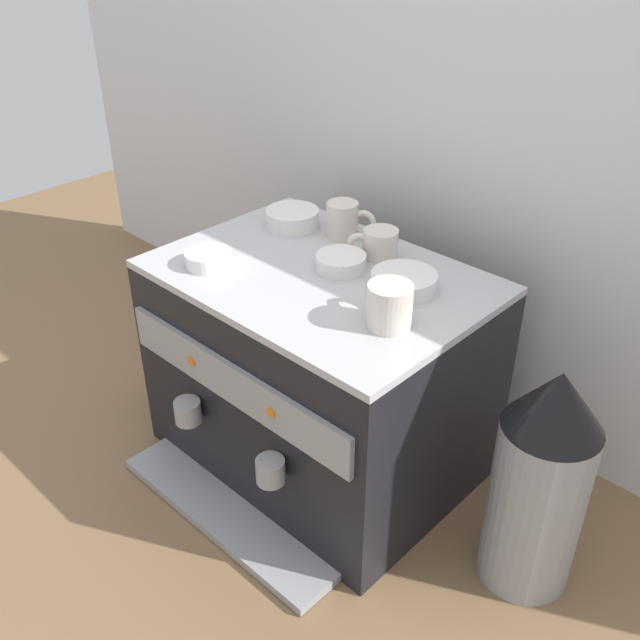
% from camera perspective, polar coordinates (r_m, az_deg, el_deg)
% --- Properties ---
extents(ground_plane, '(4.00, 4.00, 0.00)m').
position_cam_1_polar(ground_plane, '(1.72, 0.00, -10.40)').
color(ground_plane, brown).
extents(tiled_backsplash_wall, '(2.80, 0.03, 1.19)m').
position_cam_1_polar(tiled_backsplash_wall, '(1.68, 9.51, 11.82)').
color(tiled_backsplash_wall, silver).
rests_on(tiled_backsplash_wall, ground_plane).
extents(espresso_machine, '(0.66, 0.58, 0.48)m').
position_cam_1_polar(espresso_machine, '(1.57, -0.11, -4.07)').
color(espresso_machine, black).
rests_on(espresso_machine, ground_plane).
extents(ceramic_cup_0, '(0.12, 0.09, 0.08)m').
position_cam_1_polar(ceramic_cup_0, '(1.26, 5.46, 1.23)').
color(ceramic_cup_0, beige).
rests_on(ceramic_cup_0, espresso_machine).
extents(ceramic_cup_1, '(0.09, 0.09, 0.06)m').
position_cam_1_polar(ceramic_cup_1, '(1.50, 4.69, 6.06)').
color(ceramic_cup_1, beige).
rests_on(ceramic_cup_1, espresso_machine).
extents(ceramic_cup_2, '(0.11, 0.07, 0.08)m').
position_cam_1_polar(ceramic_cup_2, '(1.58, 1.94, 7.94)').
color(ceramic_cup_2, beige).
rests_on(ceramic_cup_2, espresso_machine).
extents(ceramic_bowl_0, '(0.12, 0.12, 0.04)m').
position_cam_1_polar(ceramic_bowl_0, '(1.64, -2.20, 8.05)').
color(ceramic_bowl_0, white).
rests_on(ceramic_bowl_0, espresso_machine).
extents(ceramic_bowl_1, '(0.10, 0.10, 0.03)m').
position_cam_1_polar(ceramic_bowl_1, '(1.45, 1.67, 4.60)').
color(ceramic_bowl_1, white).
rests_on(ceramic_bowl_1, espresso_machine).
extents(ceramic_bowl_2, '(0.13, 0.13, 0.03)m').
position_cam_1_polar(ceramic_bowl_2, '(1.39, 6.68, 3.06)').
color(ceramic_bowl_2, white).
rests_on(ceramic_bowl_2, espresso_machine).
extents(ceramic_bowl_3, '(0.10, 0.10, 0.03)m').
position_cam_1_polar(ceramic_bowl_3, '(1.48, -8.86, 4.80)').
color(ceramic_bowl_3, white).
rests_on(ceramic_bowl_3, espresso_machine).
extents(coffee_grinder, '(0.17, 0.17, 0.47)m').
position_cam_1_polar(coffee_grinder, '(1.37, 17.06, -12.07)').
color(coffee_grinder, '#939399').
rests_on(coffee_grinder, ground_plane).
extents(milk_pitcher, '(0.11, 0.11, 0.13)m').
position_cam_1_polar(milk_pitcher, '(1.93, -11.25, -3.26)').
color(milk_pitcher, '#B7B7BC').
rests_on(milk_pitcher, ground_plane).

